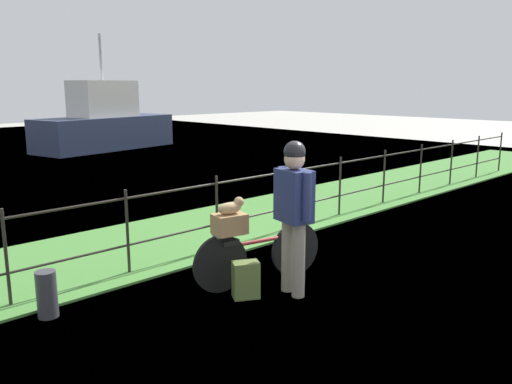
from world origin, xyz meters
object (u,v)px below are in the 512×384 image
object	(u,v)px
mooring_bollard	(47,294)
backpack_on_paving	(246,280)
cyclist_person	(294,205)
moored_boat_near	(105,124)
wooden_crate	(230,224)
bicycle_main	(258,255)
terrier_dog	(231,207)

from	to	relation	value
mooring_bollard	backpack_on_paving	bearing A→B (deg)	-30.04
cyclist_person	mooring_bollard	xyz separation A→B (m)	(-2.18, 1.28, -0.77)
mooring_bollard	moored_boat_near	size ratio (longest dim) A/B	0.09
cyclist_person	moored_boat_near	distance (m)	14.63
wooden_crate	backpack_on_paving	xyz separation A→B (m)	(-0.02, -0.28, -0.56)
mooring_bollard	moored_boat_near	bearing A→B (deg)	59.72
bicycle_main	backpack_on_paving	bearing A→B (deg)	-151.86
terrier_dog	backpack_on_paving	world-z (taller)	terrier_dog
bicycle_main	mooring_bollard	bearing A→B (deg)	159.28
moored_boat_near	terrier_dog	bearing A→B (deg)	-112.61
bicycle_main	terrier_dog	bearing A→B (deg)	167.72
moored_boat_near	cyclist_person	bearing A→B (deg)	-110.32
terrier_dog	cyclist_person	size ratio (longest dim) A/B	0.19
bicycle_main	backpack_on_paving	xyz separation A→B (m)	(-0.38, -0.20, -0.15)
wooden_crate	cyclist_person	size ratio (longest dim) A/B	0.21
bicycle_main	terrier_dog	xyz separation A→B (m)	(-0.33, 0.07, 0.60)
mooring_bollard	moored_boat_near	world-z (taller)	moored_boat_near
wooden_crate	backpack_on_paving	size ratio (longest dim) A/B	0.88
terrier_dog	moored_boat_near	bearing A→B (deg)	67.39
wooden_crate	mooring_bollard	world-z (taller)	wooden_crate
backpack_on_paving	mooring_bollard	bearing A→B (deg)	179.33
wooden_crate	mooring_bollard	size ratio (longest dim) A/B	0.74
cyclist_person	moored_boat_near	bearing A→B (deg)	69.68
terrier_dog	mooring_bollard	world-z (taller)	terrier_dog
cyclist_person	moored_boat_near	size ratio (longest dim) A/B	0.32
bicycle_main	mooring_bollard	size ratio (longest dim) A/B	3.47
wooden_crate	cyclist_person	world-z (taller)	cyclist_person
cyclist_person	bicycle_main	bearing A→B (deg)	98.25
terrier_dog	mooring_bollard	bearing A→B (deg)	157.78
cyclist_person	backpack_on_paving	distance (m)	0.96
terrier_dog	moored_boat_near	size ratio (longest dim) A/B	0.06
cyclist_person	mooring_bollard	size ratio (longest dim) A/B	3.57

